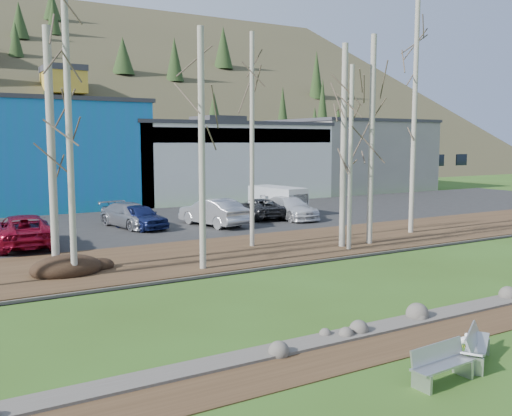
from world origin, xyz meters
TOP-DOWN VIEW (x-y plane):
  - ground at (0.00, 0.00)m, footprint 200.00×200.00m
  - dirt_strip at (0.00, 2.10)m, footprint 80.00×1.80m
  - near_bank_rocks at (0.00, 3.10)m, footprint 80.00×0.80m
  - river at (0.00, 7.20)m, footprint 80.00×8.00m
  - far_bank_rocks at (0.00, 11.30)m, footprint 80.00×0.80m
  - far_bank at (0.00, 14.50)m, footprint 80.00×7.00m
  - parking_lot at (0.00, 25.00)m, footprint 80.00×14.00m
  - building_blue at (-6.00, 39.00)m, footprint 20.40×12.24m
  - building_white at (12.00, 38.98)m, footprint 18.36×12.24m
  - building_grey at (28.00, 39.00)m, footprint 14.28×12.24m
  - hillside at (0.00, 84.00)m, footprint 160.00×72.00m
  - bench_intact at (-1.92, -0.15)m, footprint 1.66×0.60m
  - bench_damaged at (-0.39, 0.23)m, footprint 1.68×1.33m
  - seagull at (0.26, 1.02)m, footprint 0.44×0.22m
  - dirt_mound at (-6.75, 13.69)m, footprint 2.68×1.89m
  - birch_1 at (-7.01, 14.19)m, footprint 0.30×0.30m
  - birch_2 at (-6.61, 12.99)m, footprint 0.24×0.24m
  - birch_3 at (-1.89, 11.87)m, footprint 0.25×0.25m
  - birch_4 at (2.22, 15.07)m, footprint 0.21×0.21m
  - birch_5 at (5.72, 12.11)m, footprint 0.20×0.20m
  - birch_6 at (5.88, 12.82)m, footprint 0.29×0.29m
  - birch_7 at (7.55, 12.75)m, footprint 0.27×0.27m
  - birch_8 at (11.79, 14.14)m, footprint 0.26×0.26m
  - car_2 at (-7.23, 20.50)m, footprint 2.87×5.68m
  - car_3 at (-0.86, 23.92)m, footprint 2.91×5.15m
  - car_4 at (-0.62, 23.05)m, footprint 2.56×4.42m
  - car_5 at (3.54, 21.98)m, footprint 2.61×5.12m
  - car_6 at (7.58, 23.43)m, footprint 2.76×4.91m
  - car_7 at (9.13, 22.13)m, footprint 2.13×4.97m
  - van_white at (9.74, 24.30)m, footprint 2.36×4.51m

SIDE VIEW (x-z plane):
  - ground at x=0.00m, z-range 0.00..0.00m
  - near_bank_rocks at x=0.00m, z-range -0.25..0.25m
  - river at x=0.00m, z-range -0.45..0.45m
  - far_bank_rocks at x=0.00m, z-range -0.23..0.23m
  - dirt_strip at x=0.00m, z-range 0.00..0.03m
  - parking_lot at x=0.00m, z-range 0.00..0.14m
  - far_bank at x=0.00m, z-range 0.00..0.15m
  - seagull at x=0.26m, z-range 0.02..0.34m
  - bench_damaged at x=-0.39m, z-range 0.00..0.74m
  - bench_intact at x=-1.92m, z-range 0.00..0.82m
  - dirt_mound at x=-6.75m, z-range 0.15..0.68m
  - car_6 at x=7.58m, z-range 0.14..1.43m
  - car_3 at x=-0.86m, z-range 0.14..1.55m
  - car_4 at x=-0.62m, z-range 0.14..1.55m
  - car_7 at x=9.13m, z-range 0.14..1.57m
  - car_2 at x=-7.23m, z-range 0.14..1.68m
  - car_5 at x=3.54m, z-range 0.14..1.75m
  - van_white at x=9.74m, z-range 0.14..2.03m
  - building_white at x=12.00m, z-range 0.01..6.81m
  - building_grey at x=28.00m, z-range 0.01..7.31m
  - building_blue at x=-6.00m, z-range 0.01..8.31m
  - birch_5 at x=5.72m, z-range 0.15..8.58m
  - birch_1 at x=-7.01m, z-range 0.15..9.37m
  - birch_3 at x=-1.89m, z-range 0.15..9.47m
  - birch_6 at x=5.88m, z-range 0.15..9.63m
  - birch_4 at x=2.22m, z-range 0.15..10.16m
  - birch_7 at x=7.55m, z-range 0.15..10.18m
  - birch_2 at x=-6.61m, z-range 0.15..11.72m
  - birch_8 at x=11.79m, z-range 0.15..12.59m
  - hillside at x=0.00m, z-range 0.00..35.00m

